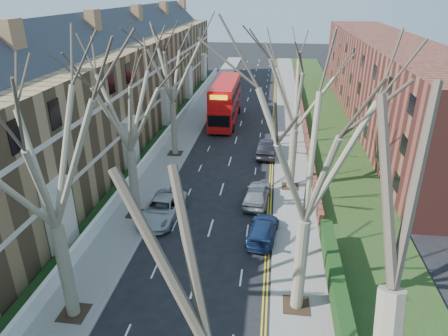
% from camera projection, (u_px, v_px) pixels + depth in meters
% --- Properties ---
extents(pavement_left, '(3.00, 102.00, 0.12)m').
position_uv_depth(pavement_left, '(194.00, 121.00, 50.48)').
color(pavement_left, slate).
rests_on(pavement_left, ground).
extents(pavement_right, '(3.00, 102.00, 0.12)m').
position_uv_depth(pavement_right, '(289.00, 125.00, 49.09)').
color(pavement_right, slate).
rests_on(pavement_right, ground).
extents(terrace_left, '(9.70, 78.00, 13.60)m').
position_uv_depth(terrace_left, '(106.00, 91.00, 41.88)').
color(terrace_left, olive).
rests_on(terrace_left, ground).
extents(flats_right, '(13.97, 54.00, 10.00)m').
position_uv_depth(flats_right, '(385.00, 81.00, 49.35)').
color(flats_right, brown).
rests_on(flats_right, ground).
extents(front_wall_left, '(0.30, 78.00, 1.00)m').
position_uv_depth(front_wall_left, '(164.00, 138.00, 43.21)').
color(front_wall_left, white).
rests_on(front_wall_left, ground).
extents(grass_verge_right, '(6.00, 102.00, 0.06)m').
position_uv_depth(grass_verge_right, '(327.00, 126.00, 48.53)').
color(grass_verge_right, '#1E3814').
rests_on(grass_verge_right, ground).
extents(tree_left_mid, '(10.50, 10.50, 14.71)m').
position_uv_depth(tree_left_mid, '(39.00, 142.00, 16.71)').
color(tree_left_mid, '#746953').
rests_on(tree_left_mid, ground).
extents(tree_left_far, '(10.15, 10.15, 14.22)m').
position_uv_depth(tree_left_far, '(124.00, 93.00, 25.87)').
color(tree_left_far, '#746953').
rests_on(tree_left_far, ground).
extents(tree_left_dist, '(10.50, 10.50, 14.71)m').
position_uv_depth(tree_left_dist, '(170.00, 58.00, 36.59)').
color(tree_left_dist, '#746953').
rests_on(tree_left_dist, ground).
extents(tree_right_mid, '(10.50, 10.50, 14.71)m').
position_uv_depth(tree_right_mid, '(312.00, 137.00, 17.19)').
color(tree_right_mid, '#746953').
rests_on(tree_right_mid, ground).
extents(tree_right_far, '(10.15, 10.15, 14.22)m').
position_uv_depth(tree_right_far, '(298.00, 78.00, 29.97)').
color(tree_right_far, '#746953').
rests_on(tree_right_far, ground).
extents(double_decker_bus, '(3.07, 12.10, 5.02)m').
position_uv_depth(double_decker_bus, '(225.00, 102.00, 49.63)').
color(double_decker_bus, red).
rests_on(double_decker_bus, ground).
extents(car_left_far, '(2.96, 5.61, 1.50)m').
position_uv_depth(car_left_far, '(162.00, 209.00, 29.08)').
color(car_left_far, '#A9AAAF').
rests_on(car_left_far, ground).
extents(car_right_near, '(2.34, 4.60, 1.28)m').
position_uv_depth(car_right_near, '(263.00, 230.00, 26.77)').
color(car_right_near, navy).
rests_on(car_right_near, ground).
extents(car_right_mid, '(2.32, 4.76, 1.56)m').
position_uv_depth(car_right_mid, '(257.00, 193.00, 31.20)').
color(car_right_mid, gray).
rests_on(car_right_mid, ground).
extents(car_right_far, '(2.17, 5.03, 1.61)m').
position_uv_depth(car_right_far, '(268.00, 148.00, 39.99)').
color(car_right_far, black).
rests_on(car_right_far, ground).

